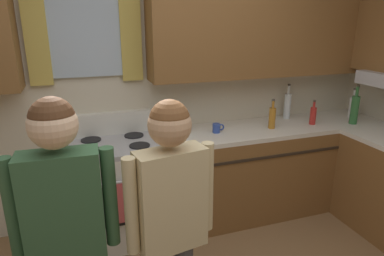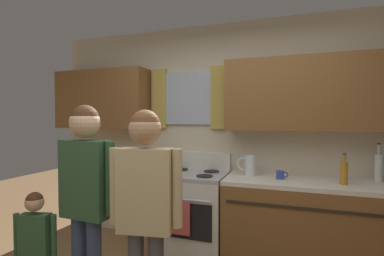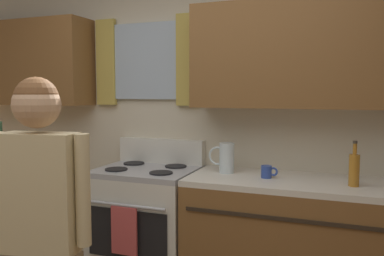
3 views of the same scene
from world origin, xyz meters
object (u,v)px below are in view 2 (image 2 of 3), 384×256
(stove_oven, at_px, (192,212))
(water_pitcher, at_px, (249,165))
(bottle_tall_clear, at_px, (379,167))
(bottle_oil_amber, at_px, (344,173))
(small_child, at_px, (35,241))
(adult_in_plaid, at_px, (146,199))
(mug_cobalt_blue, at_px, (281,175))
(adult_holding_child, at_px, (86,187))

(stove_oven, distance_m, water_pitcher, 0.82)
(bottle_tall_clear, xyz_separation_m, water_pitcher, (-1.20, -0.13, -0.03))
(bottle_oil_amber, height_order, small_child, bottle_oil_amber)
(bottle_tall_clear, distance_m, adult_in_plaid, 2.25)
(stove_oven, distance_m, bottle_tall_clear, 1.91)
(bottle_oil_amber, bearing_deg, water_pitcher, 171.99)
(adult_in_plaid, distance_m, small_child, 0.95)
(mug_cobalt_blue, distance_m, small_child, 2.17)
(bottle_oil_amber, height_order, adult_in_plaid, adult_in_plaid)
(adult_holding_child, bearing_deg, stove_oven, 73.51)
(bottle_oil_amber, distance_m, adult_in_plaid, 1.83)
(small_child, bearing_deg, bottle_oil_amber, 30.68)
(bottle_oil_amber, xyz_separation_m, small_child, (-2.21, -1.31, -0.41))
(stove_oven, xyz_separation_m, adult_holding_child, (-0.37, -1.26, 0.54))
(stove_oven, relative_size, adult_in_plaid, 0.71)
(stove_oven, distance_m, adult_in_plaid, 1.41)
(stove_oven, xyz_separation_m, adult_in_plaid, (0.14, -1.31, 0.51))
(bottle_tall_clear, height_order, small_child, bottle_tall_clear)
(adult_holding_child, relative_size, adult_in_plaid, 1.03)
(stove_oven, bearing_deg, water_pitcher, 5.22)
(bottle_tall_clear, distance_m, mug_cobalt_blue, 0.91)
(stove_oven, height_order, bottle_oil_amber, bottle_oil_amber)
(bottle_oil_amber, height_order, adult_holding_child, adult_holding_child)
(adult_holding_child, bearing_deg, mug_cobalt_blue, 43.66)
(small_child, bearing_deg, adult_holding_child, 18.00)
(stove_oven, bearing_deg, adult_in_plaid, -84.09)
(mug_cobalt_blue, relative_size, adult_holding_child, 0.07)
(bottle_oil_amber, relative_size, bottle_tall_clear, 0.78)
(mug_cobalt_blue, xyz_separation_m, adult_in_plaid, (-0.80, -1.29, 0.03))
(mug_cobalt_blue, bearing_deg, water_pitcher, 167.02)
(bottle_tall_clear, bearing_deg, small_child, -148.43)
(adult_holding_child, xyz_separation_m, adult_in_plaid, (0.51, -0.05, -0.03))
(water_pitcher, relative_size, adult_in_plaid, 0.14)
(stove_oven, relative_size, adult_holding_child, 0.69)
(mug_cobalt_blue, bearing_deg, stove_oven, 179.00)
(bottle_oil_amber, distance_m, adult_holding_child, 2.21)
(mug_cobalt_blue, bearing_deg, bottle_tall_clear, 12.93)
(stove_oven, xyz_separation_m, bottle_tall_clear, (1.81, 0.19, 0.57))
(small_child, bearing_deg, adult_in_plaid, 4.54)
(bottle_tall_clear, height_order, mug_cobalt_blue, bottle_tall_clear)
(water_pitcher, bearing_deg, small_child, -133.22)
(bottle_oil_amber, relative_size, mug_cobalt_blue, 2.49)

